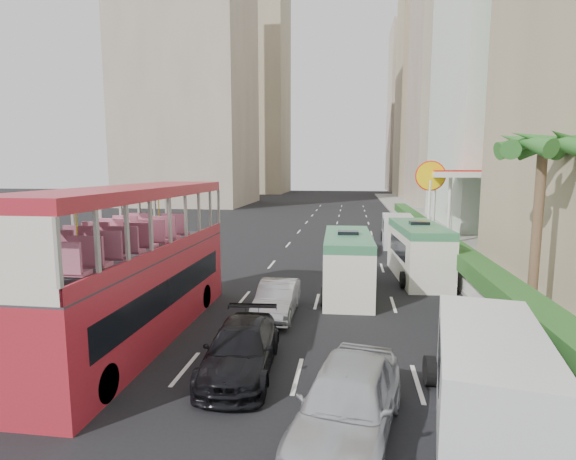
% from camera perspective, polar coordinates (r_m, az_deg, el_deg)
% --- Properties ---
extents(ground_plane, '(200.00, 200.00, 0.00)m').
position_cam_1_polar(ground_plane, '(14.71, 3.75, -14.73)').
color(ground_plane, black).
rests_on(ground_plane, ground).
extents(double_decker_bus, '(2.50, 11.00, 5.06)m').
position_cam_1_polar(double_decker_bus, '(15.55, -18.86, -4.13)').
color(double_decker_bus, '#AD202C').
rests_on(double_decker_bus, ground).
extents(car_silver_lane_a, '(1.39, 3.98, 1.31)m').
position_cam_1_polar(car_silver_lane_a, '(17.68, -1.41, -10.77)').
color(car_silver_lane_a, silver).
rests_on(car_silver_lane_a, ground).
extents(car_silver_lane_b, '(2.81, 5.05, 1.63)m').
position_cam_1_polar(car_silver_lane_b, '(10.53, 7.52, -24.64)').
color(car_silver_lane_b, silver).
rests_on(car_silver_lane_b, ground).
extents(car_black, '(2.14, 4.69, 1.33)m').
position_cam_1_polar(car_black, '(13.23, -5.98, -17.46)').
color(car_black, black).
rests_on(car_black, ground).
extents(van_asset, '(2.29, 4.64, 1.27)m').
position_cam_1_polar(van_asset, '(31.00, 8.84, -2.73)').
color(van_asset, silver).
rests_on(van_asset, ground).
extents(minibus_near, '(2.23, 6.18, 2.71)m').
position_cam_1_polar(minibus_near, '(20.48, 7.56, -4.30)').
color(minibus_near, silver).
rests_on(minibus_near, ground).
extents(minibus_far, '(2.57, 6.47, 2.81)m').
position_cam_1_polar(minibus_far, '(23.99, 16.20, -2.64)').
color(minibus_far, silver).
rests_on(minibus_far, ground).
extents(panel_van_near, '(3.06, 5.65, 2.14)m').
position_cam_1_polar(panel_van_near, '(11.28, 24.27, -16.80)').
color(panel_van_near, silver).
rests_on(panel_van_near, ground).
extents(panel_van_far, '(2.36, 5.43, 2.14)m').
position_cam_1_polar(panel_van_far, '(34.09, 13.77, -0.08)').
color(panel_van_far, silver).
rests_on(panel_van_far, ground).
extents(sidewalk, '(6.00, 120.00, 0.18)m').
position_cam_1_polar(sidewalk, '(39.77, 19.57, -0.63)').
color(sidewalk, '#99968C').
rests_on(sidewalk, ground).
extents(kerb_wall, '(0.30, 44.00, 1.00)m').
position_cam_1_polar(kerb_wall, '(28.48, 18.48, -2.59)').
color(kerb_wall, silver).
rests_on(kerb_wall, sidewalk).
extents(hedge, '(1.10, 44.00, 0.70)m').
position_cam_1_polar(hedge, '(28.34, 18.55, -0.90)').
color(hedge, '#2D6626').
rests_on(hedge, kerb_wall).
extents(palm_tree, '(0.36, 0.36, 6.40)m').
position_cam_1_polar(palm_tree, '(18.97, 29.05, 0.00)').
color(palm_tree, brown).
rests_on(palm_tree, sidewalk).
extents(shell_station, '(6.50, 8.00, 5.50)m').
position_cam_1_polar(shell_station, '(37.76, 21.84, 2.90)').
color(shell_station, silver).
rests_on(shell_station, ground).
extents(tower_mid, '(16.00, 16.00, 50.00)m').
position_cam_1_polar(tower_mid, '(76.05, 22.36, 22.04)').
color(tower_mid, '#B7A490').
rests_on(tower_mid, ground).
extents(tower_far_a, '(14.00, 14.00, 44.00)m').
position_cam_1_polar(tower_far_a, '(98.25, 18.09, 17.07)').
color(tower_far_a, tan).
rests_on(tower_far_a, ground).
extents(tower_far_b, '(14.00, 14.00, 40.00)m').
position_cam_1_polar(tower_far_b, '(119.50, 16.17, 14.46)').
color(tower_far_b, '#B7A490').
rests_on(tower_far_b, ground).
extents(tower_left_a, '(18.00, 18.00, 52.00)m').
position_cam_1_polar(tower_left_a, '(75.74, -12.61, 23.28)').
color(tower_left_a, '#B7A490').
rests_on(tower_left_a, ground).
extents(tower_left_b, '(16.00, 16.00, 46.00)m').
position_cam_1_polar(tower_left_b, '(107.47, -4.66, 17.13)').
color(tower_left_b, tan).
rests_on(tower_left_b, ground).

